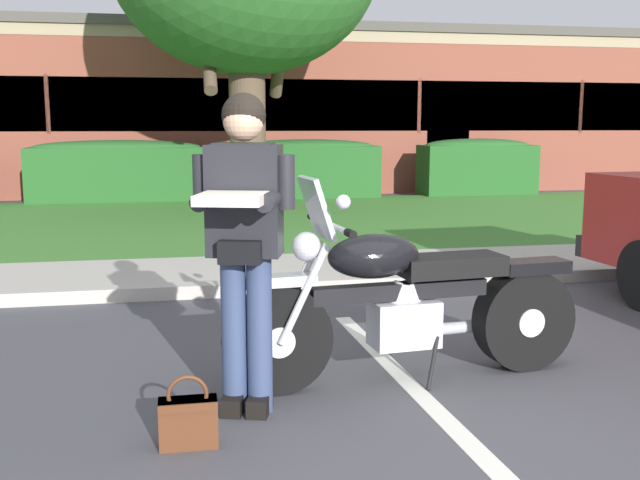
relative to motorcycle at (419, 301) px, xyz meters
name	(u,v)px	position (x,y,z in m)	size (l,w,h in m)	color
ground_plane	(465,443)	(-0.07, -0.92, -0.49)	(140.00, 140.00, 0.00)	#424247
curb_strip	(328,285)	(-0.07, 2.44, -0.43)	(60.00, 0.20, 0.12)	#ADA89E
concrete_walk	(311,269)	(-0.07, 3.29, -0.45)	(60.00, 1.50, 0.08)	#ADA89E
grass_lawn	(265,221)	(-0.07, 7.34, -0.46)	(60.00, 6.59, 0.06)	#3D752D
stall_stripe_1	(451,425)	(-0.06, -0.72, -0.49)	(0.12, 4.40, 0.01)	silver
motorcycle	(419,301)	(0.00, 0.00, 0.00)	(2.24, 0.82, 1.26)	black
rider_person	(244,228)	(-1.08, -0.32, 0.52)	(0.54, 0.65, 1.70)	black
handbag	(188,418)	(-1.40, -0.71, -0.34)	(0.28, 0.13, 0.36)	#562D19
hedge_center_left	(118,170)	(-2.55, 10.70, 0.16)	(3.37, 0.90, 1.24)	#235623
hedge_center_right	(306,168)	(1.17, 10.70, 0.16)	(2.96, 0.90, 1.24)	#235623
hedge_right	(477,166)	(4.90, 10.70, 0.16)	(2.45, 0.90, 1.24)	#235623
brick_building	(225,112)	(-0.02, 17.23, 1.38)	(23.36, 11.23, 3.74)	brown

